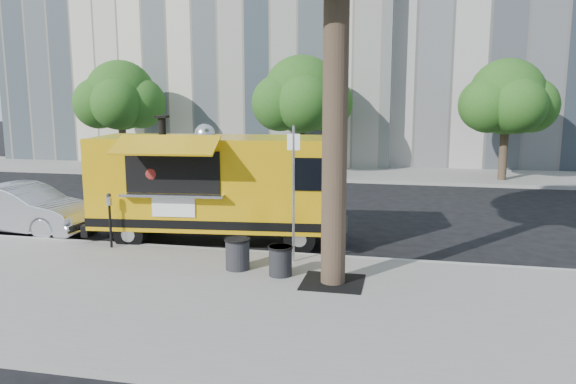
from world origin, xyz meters
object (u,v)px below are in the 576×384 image
parking_meter (110,214)px  food_truck (217,185)px  sedan (24,209)px  trash_bin_left (238,253)px  trash_bin_right (280,260)px  far_tree_b (302,94)px  sign_post (294,186)px  far_tree_a (121,96)px  far_tree_c (507,97)px

parking_meter → food_truck: size_ratio=0.20×
parking_meter → food_truck: (2.20, 1.52, 0.55)m
parking_meter → sedan: parking_meter is taller
trash_bin_left → trash_bin_right: trash_bin_left is taller
parking_meter → trash_bin_right: bearing=-15.3°
far_tree_b → sedan: 14.16m
far_tree_b → food_truck: far_tree_b is taller
trash_bin_left → parking_meter: bearing=164.0°
trash_bin_right → sign_post: bearing=86.7°
sign_post → food_truck: bearing=143.8°
far_tree_a → trash_bin_left: 18.33m
sign_post → trash_bin_left: 1.88m
far_tree_b → trash_bin_right: (2.49, -15.28, -3.36)m
far_tree_a → far_tree_c: size_ratio=1.03×
sign_post → trash_bin_left: sign_post is taller
food_truck → sedan: (-5.61, -0.17, -0.84)m
parking_meter → trash_bin_left: bearing=-16.0°
far_tree_a → sedan: size_ratio=1.29×
sedan → far_tree_a: bearing=22.3°
trash_bin_left → sign_post: bearing=37.7°
far_tree_a → far_tree_b: bearing=2.5°
parking_meter → sedan: size_ratio=0.32×
sign_post → far_tree_a: bearing=129.8°
sign_post → sedan: sign_post is taller
sedan → parking_meter: bearing=-105.6°
far_tree_a → trash_bin_left: far_tree_a is taller
far_tree_c → trash_bin_left: 16.86m
sign_post → trash_bin_right: size_ratio=4.89×
far_tree_b → sign_post: bearing=-79.9°
far_tree_b → food_truck: bearing=-89.1°
far_tree_c → trash_bin_left: far_tree_c is taller
sedan → trash_bin_left: 7.31m
far_tree_c → trash_bin_right: (-6.51, -14.98, -3.24)m
sign_post → sedan: 8.19m
far_tree_a → sign_post: 18.14m
parking_meter → far_tree_a: bearing=117.1°
trash_bin_right → food_truck: bearing=129.8°
trash_bin_left → far_tree_b: bearing=95.7°
sign_post → trash_bin_right: (-0.06, -1.03, -1.37)m
far_tree_a → sign_post: size_ratio=1.79×
sedan → trash_bin_right: 8.31m
far_tree_a → trash_bin_left: bearing=-54.4°
far_tree_c → parking_meter: 17.82m
far_tree_a → food_truck: bearing=-52.8°
far_tree_a → far_tree_c: bearing=0.3°
far_tree_b → parking_meter: 14.48m
far_tree_c → sign_post: size_ratio=1.74×
trash_bin_right → parking_meter: bearing=164.7°
far_tree_b → sedan: (-5.41, -12.70, -3.15)m
far_tree_c → far_tree_a: bearing=-179.7°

